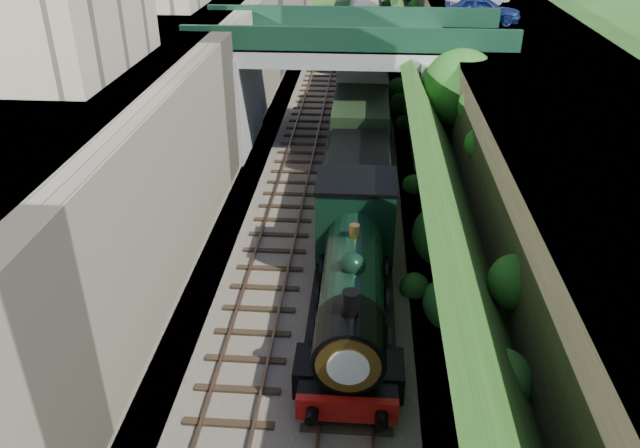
# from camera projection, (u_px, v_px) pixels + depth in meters

# --- Properties ---
(trackbed) EXTENTS (10.00, 90.00, 0.20)m
(trackbed) POSITION_uv_depth(u_px,v_px,m) (335.00, 177.00, 31.44)
(trackbed) COLOR #473F38
(trackbed) RESTS_ON ground
(retaining_wall) EXTENTS (1.00, 90.00, 7.00)m
(retaining_wall) POSITION_uv_depth(u_px,v_px,m) (222.00, 110.00, 30.17)
(retaining_wall) COLOR #756B56
(retaining_wall) RESTS_ON ground
(street_plateau_left) EXTENTS (6.00, 90.00, 7.00)m
(street_plateau_left) POSITION_uv_depth(u_px,v_px,m) (151.00, 108.00, 30.40)
(street_plateau_left) COLOR #262628
(street_plateau_left) RESTS_ON ground
(street_plateau_right) EXTENTS (8.00, 90.00, 6.25)m
(street_plateau_right) POSITION_uv_depth(u_px,v_px,m) (536.00, 125.00, 29.38)
(street_plateau_right) COLOR #262628
(street_plateau_right) RESTS_ON ground
(embankment_slope) EXTENTS (4.79, 91.55, 6.49)m
(embankment_slope) POSITION_uv_depth(u_px,v_px,m) (436.00, 123.00, 30.89)
(embankment_slope) COLOR #1E4714
(embankment_slope) RESTS_ON ground
(track_left) EXTENTS (2.50, 90.00, 0.20)m
(track_left) POSITION_uv_depth(u_px,v_px,m) (295.00, 174.00, 31.50)
(track_left) COLOR black
(track_left) RESTS_ON trackbed
(track_right) EXTENTS (2.50, 90.00, 0.20)m
(track_right) POSITION_uv_depth(u_px,v_px,m) (358.00, 175.00, 31.30)
(track_right) COLOR black
(track_right) RESTS_ON trackbed
(road_bridge) EXTENTS (16.00, 6.40, 7.25)m
(road_bridge) POSITION_uv_depth(u_px,v_px,m) (357.00, 78.00, 32.99)
(road_bridge) COLOR gray
(road_bridge) RESTS_ON ground
(building_near) EXTENTS (4.00, 8.00, 4.00)m
(building_near) POSITION_uv_depth(u_px,v_px,m) (67.00, 13.00, 22.55)
(building_near) COLOR gray
(building_near) RESTS_ON street_plateau_left
(tree) EXTENTS (3.60, 3.80, 6.60)m
(tree) POSITION_uv_depth(u_px,v_px,m) (462.00, 90.00, 29.10)
(tree) COLOR black
(tree) RESTS_ON ground
(car_blue) EXTENTS (4.41, 2.34, 1.43)m
(car_blue) POSITION_uv_depth(u_px,v_px,m) (482.00, 10.00, 34.68)
(car_blue) COLOR navy
(car_blue) RESTS_ON street_plateau_right
(locomotive) EXTENTS (3.10, 10.22, 3.83)m
(locomotive) POSITION_uv_depth(u_px,v_px,m) (353.00, 276.00, 20.24)
(locomotive) COLOR black
(locomotive) RESTS_ON trackbed
(tender) EXTENTS (2.70, 6.00, 3.05)m
(tender) POSITION_uv_depth(u_px,v_px,m) (357.00, 188.00, 26.83)
(tender) COLOR black
(tender) RESTS_ON trackbed
(coach_front) EXTENTS (2.90, 18.00, 3.70)m
(coach_front) POSITION_uv_depth(u_px,v_px,m) (362.00, 93.00, 37.66)
(coach_front) COLOR black
(coach_front) RESTS_ON trackbed
(coach_middle) EXTENTS (2.90, 18.00, 3.70)m
(coach_middle) POSITION_uv_depth(u_px,v_px,m) (365.00, 30.00, 54.13)
(coach_middle) COLOR black
(coach_middle) RESTS_ON trackbed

